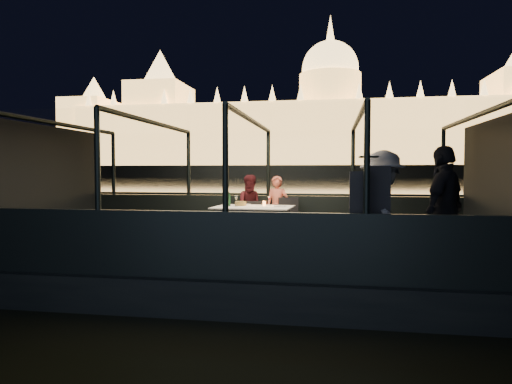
% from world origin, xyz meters
% --- Properties ---
extents(river_water, '(500.00, 500.00, 0.00)m').
position_xyz_m(river_water, '(0.00, 80.00, 0.00)').
color(river_water, black).
rests_on(river_water, ground).
extents(boat_hull, '(8.60, 4.40, 1.00)m').
position_xyz_m(boat_hull, '(0.00, 0.00, 0.00)').
color(boat_hull, black).
rests_on(boat_hull, river_water).
extents(boat_deck, '(8.00, 4.00, 0.04)m').
position_xyz_m(boat_deck, '(0.00, 0.00, 0.48)').
color(boat_deck, black).
rests_on(boat_deck, boat_hull).
extents(gunwale_port, '(8.00, 0.08, 0.90)m').
position_xyz_m(gunwale_port, '(0.00, 2.00, 0.95)').
color(gunwale_port, black).
rests_on(gunwale_port, boat_deck).
extents(gunwale_starboard, '(8.00, 0.08, 0.90)m').
position_xyz_m(gunwale_starboard, '(0.00, -2.00, 0.95)').
color(gunwale_starboard, black).
rests_on(gunwale_starboard, boat_deck).
extents(cabin_glass_port, '(8.00, 0.02, 1.40)m').
position_xyz_m(cabin_glass_port, '(0.00, 2.00, 2.10)').
color(cabin_glass_port, '#99B2B2').
rests_on(cabin_glass_port, gunwale_port).
extents(cabin_glass_starboard, '(8.00, 0.02, 1.40)m').
position_xyz_m(cabin_glass_starboard, '(0.00, -2.00, 2.10)').
color(cabin_glass_starboard, '#99B2B2').
rests_on(cabin_glass_starboard, gunwale_starboard).
extents(cabin_roof_glass, '(8.00, 4.00, 0.02)m').
position_xyz_m(cabin_roof_glass, '(0.00, 0.00, 2.80)').
color(cabin_roof_glass, '#99B2B2').
rests_on(cabin_roof_glass, boat_deck).
extents(end_wall_fore, '(0.02, 4.00, 2.30)m').
position_xyz_m(end_wall_fore, '(-4.00, 0.00, 1.65)').
color(end_wall_fore, black).
rests_on(end_wall_fore, boat_deck).
extents(end_wall_aft, '(0.02, 4.00, 2.30)m').
position_xyz_m(end_wall_aft, '(4.00, 0.00, 1.65)').
color(end_wall_aft, black).
rests_on(end_wall_aft, boat_deck).
extents(canopy_ribs, '(8.00, 4.00, 2.30)m').
position_xyz_m(canopy_ribs, '(0.00, 0.00, 1.65)').
color(canopy_ribs, black).
rests_on(canopy_ribs, boat_deck).
extents(embankment, '(400.00, 140.00, 6.00)m').
position_xyz_m(embankment, '(0.00, 210.00, 1.00)').
color(embankment, '#423D33').
rests_on(embankment, ground).
extents(parliament_building, '(220.00, 32.00, 60.00)m').
position_xyz_m(parliament_building, '(0.00, 175.00, 29.00)').
color(parliament_building, '#F2D18C').
rests_on(parliament_building, embankment).
extents(dining_table_central, '(1.51, 1.13, 0.77)m').
position_xyz_m(dining_table_central, '(-0.09, 0.63, 0.89)').
color(dining_table_central, white).
rests_on(dining_table_central, boat_deck).
extents(chair_port_left, '(0.43, 0.43, 0.81)m').
position_xyz_m(chair_port_left, '(-0.22, 1.16, 0.95)').
color(chair_port_left, black).
rests_on(chair_port_left, boat_deck).
extents(chair_port_right, '(0.49, 0.49, 0.88)m').
position_xyz_m(chair_port_right, '(0.48, 1.34, 0.95)').
color(chair_port_right, black).
rests_on(chair_port_right, boat_deck).
extents(coat_stand, '(0.46, 0.37, 1.66)m').
position_xyz_m(coat_stand, '(1.84, -1.75, 1.40)').
color(coat_stand, black).
rests_on(coat_stand, boat_deck).
extents(person_woman_coral, '(0.54, 0.42, 1.34)m').
position_xyz_m(person_woman_coral, '(0.24, 1.63, 1.25)').
color(person_woman_coral, '#CD624A').
rests_on(person_woman_coral, boat_deck).
extents(person_man_maroon, '(0.75, 0.64, 1.36)m').
position_xyz_m(person_man_maroon, '(-0.29, 1.59, 1.25)').
color(person_man_maroon, '#401216').
rests_on(person_man_maroon, boat_deck).
extents(passenger_stripe, '(0.88, 1.23, 1.72)m').
position_xyz_m(passenger_stripe, '(2.05, -1.39, 1.35)').
color(passenger_stripe, silver).
rests_on(passenger_stripe, boat_deck).
extents(passenger_dark, '(0.96, 1.12, 1.79)m').
position_xyz_m(passenger_dark, '(2.90, -1.24, 1.35)').
color(passenger_dark, black).
rests_on(passenger_dark, boat_deck).
extents(wine_bottle, '(0.07, 0.07, 0.27)m').
position_xyz_m(wine_bottle, '(-0.56, 0.64, 1.42)').
color(wine_bottle, '#163D1F').
rests_on(wine_bottle, dining_table_central).
extents(bread_basket, '(0.24, 0.24, 0.09)m').
position_xyz_m(bread_basket, '(-0.37, 0.82, 1.31)').
color(bread_basket, olive).
rests_on(bread_basket, dining_table_central).
extents(amber_candle, '(0.07, 0.07, 0.09)m').
position_xyz_m(amber_candle, '(0.08, 0.86, 1.31)').
color(amber_candle, '#F98B3E').
rests_on(amber_candle, dining_table_central).
extents(plate_near, '(0.25, 0.25, 0.01)m').
position_xyz_m(plate_near, '(0.40, 0.70, 1.27)').
color(plate_near, silver).
rests_on(plate_near, dining_table_central).
extents(plate_far, '(0.28, 0.28, 0.02)m').
position_xyz_m(plate_far, '(-0.33, 0.99, 1.27)').
color(plate_far, white).
rests_on(plate_far, dining_table_central).
extents(wine_glass_white, '(0.09, 0.09, 0.20)m').
position_xyz_m(wine_glass_white, '(-0.40, 0.55, 1.36)').
color(wine_glass_white, silver).
rests_on(wine_glass_white, dining_table_central).
extents(wine_glass_red, '(0.07, 0.07, 0.17)m').
position_xyz_m(wine_glass_red, '(0.17, 0.96, 1.36)').
color(wine_glass_red, silver).
rests_on(wine_glass_red, dining_table_central).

